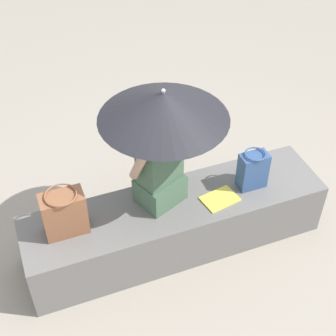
# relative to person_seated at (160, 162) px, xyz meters

# --- Properties ---
(ground_plane) EXTENTS (14.00, 14.00, 0.00)m
(ground_plane) POSITION_rel_person_seated_xyz_m (0.10, -0.08, -0.88)
(ground_plane) COLOR #9E9384
(stone_bench) EXTENTS (2.46, 0.60, 0.49)m
(stone_bench) POSITION_rel_person_seated_xyz_m (0.10, -0.08, -0.63)
(stone_bench) COLOR slate
(stone_bench) RESTS_ON ground
(person_seated) EXTENTS (0.51, 0.39, 0.90)m
(person_seated) POSITION_rel_person_seated_xyz_m (0.00, 0.00, 0.00)
(person_seated) COLOR #47664C
(person_seated) RESTS_ON stone_bench
(parasol) EXTENTS (0.95, 0.95, 1.00)m
(parasol) POSITION_rel_person_seated_xyz_m (0.05, 0.04, 0.48)
(parasol) COLOR #B7B7BC
(parasol) RESTS_ON stone_bench
(handbag_black) EXTENTS (0.32, 0.23, 0.38)m
(handbag_black) POSITION_rel_person_seated_xyz_m (-0.76, -0.06, -0.20)
(handbag_black) COLOR brown
(handbag_black) RESTS_ON stone_bench
(tote_bag_canvas) EXTENTS (0.23, 0.17, 0.34)m
(tote_bag_canvas) POSITION_rel_person_seated_xyz_m (0.75, -0.12, -0.22)
(tote_bag_canvas) COLOR #335184
(tote_bag_canvas) RESTS_ON stone_bench
(magazine) EXTENTS (0.31, 0.25, 0.01)m
(magazine) POSITION_rel_person_seated_xyz_m (0.44, -0.18, -0.38)
(magazine) COLOR #EAE04C
(magazine) RESTS_ON stone_bench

